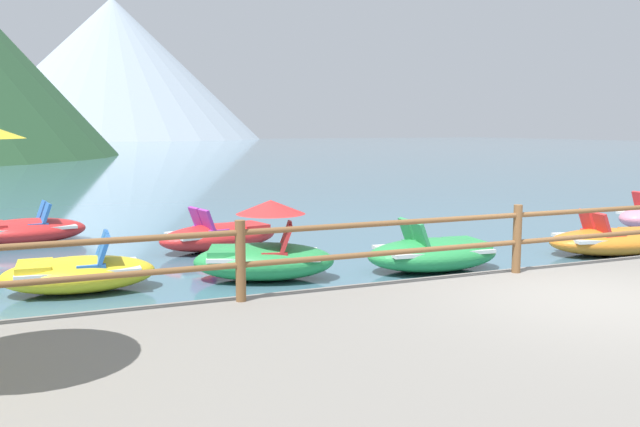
# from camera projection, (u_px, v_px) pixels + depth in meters

# --- Properties ---
(ground_plane) EXTENTS (200.00, 200.00, 0.00)m
(ground_plane) POSITION_uv_depth(u_px,v_px,m) (134.00, 164.00, 44.49)
(ground_plane) COLOR #477084
(dock_railing) EXTENTS (23.92, 0.12, 0.95)m
(dock_railing) POSITION_uv_depth(u_px,v_px,m) (517.00, 232.00, 9.28)
(dock_railing) COLOR brown
(dock_railing) RESTS_ON promenade_dock
(pedal_boat_0) EXTENTS (2.24, 1.24, 0.86)m
(pedal_boat_0) POSITION_uv_depth(u_px,v_px,m) (78.00, 273.00, 9.87)
(pedal_boat_0) COLOR yellow
(pedal_boat_0) RESTS_ON ground
(pedal_boat_1) EXTENTS (2.49, 1.83, 1.28)m
(pedal_boat_1) POSITION_uv_depth(u_px,v_px,m) (264.00, 253.00, 10.66)
(pedal_boat_1) COLOR green
(pedal_boat_1) RESTS_ON ground
(pedal_boat_2) EXTENTS (2.55, 1.68, 0.86)m
(pedal_boat_2) POSITION_uv_depth(u_px,v_px,m) (25.00, 230.00, 14.01)
(pedal_boat_2) COLOR red
(pedal_boat_2) RESTS_ON ground
(pedal_boat_3) EXTENTS (2.69, 1.82, 0.84)m
(pedal_boat_3) POSITION_uv_depth(u_px,v_px,m) (612.00, 241.00, 12.79)
(pedal_boat_3) COLOR orange
(pedal_boat_3) RESTS_ON ground
(pedal_boat_4) EXTENTS (2.65, 1.62, 0.86)m
(pedal_boat_4) POSITION_uv_depth(u_px,v_px,m) (220.00, 236.00, 13.27)
(pedal_boat_4) COLOR red
(pedal_boat_4) RESTS_ON ground
(pedal_boat_6) EXTENTS (2.43, 1.50, 0.88)m
(pedal_boat_6) POSITION_uv_depth(u_px,v_px,m) (433.00, 253.00, 11.36)
(pedal_boat_6) COLOR green
(pedal_boat_6) RESTS_ON ground
(distant_peak) EXTENTS (62.68, 62.68, 30.22)m
(distant_peak) POSITION_uv_depth(u_px,v_px,m) (114.00, 69.00, 145.61)
(distant_peak) COLOR #9EADBC
(distant_peak) RESTS_ON ground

